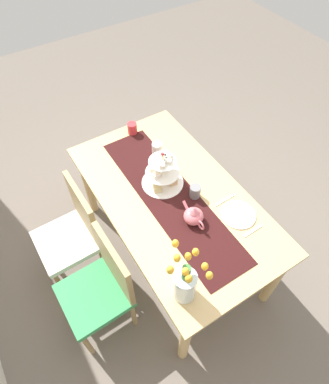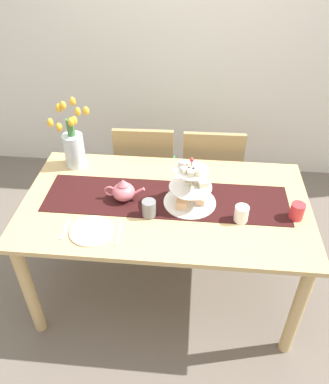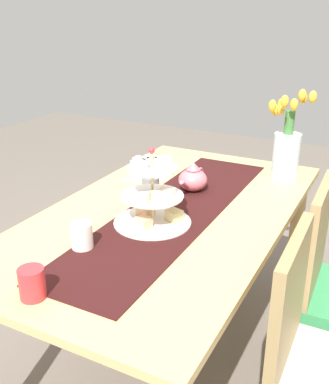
# 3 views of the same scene
# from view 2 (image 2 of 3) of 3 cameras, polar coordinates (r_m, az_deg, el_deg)

# --- Properties ---
(ground_plane) EXTENTS (8.00, 8.00, 0.00)m
(ground_plane) POSITION_cam_2_polar(r_m,az_deg,el_deg) (2.77, 0.15, -13.82)
(ground_plane) COLOR #6B6056
(room_wall_rear) EXTENTS (6.00, 0.08, 2.60)m
(room_wall_rear) POSITION_cam_2_polar(r_m,az_deg,el_deg) (3.38, 2.78, 22.96)
(room_wall_rear) COLOR silver
(room_wall_rear) RESTS_ON ground_plane
(dining_table) EXTENTS (1.65, 0.92, 0.77)m
(dining_table) POSITION_cam_2_polar(r_m,az_deg,el_deg) (2.29, 0.18, -3.52)
(dining_table) COLOR tan
(dining_table) RESTS_ON ground_plane
(chair_left) EXTENTS (0.43, 0.43, 0.91)m
(chair_left) POSITION_cam_2_polar(r_m,az_deg,el_deg) (2.94, -2.73, 3.28)
(chair_left) COLOR #9C8254
(chair_left) RESTS_ON ground_plane
(chair_right) EXTENTS (0.43, 0.43, 0.91)m
(chair_right) POSITION_cam_2_polar(r_m,az_deg,el_deg) (2.92, 6.82, 2.75)
(chair_right) COLOR #9C8254
(chair_right) RESTS_ON ground_plane
(table_runner) EXTENTS (1.41, 0.35, 0.00)m
(table_runner) POSITION_cam_2_polar(r_m,az_deg,el_deg) (2.23, 0.23, -1.02)
(table_runner) COLOR black
(table_runner) RESTS_ON dining_table
(tiered_cake_stand) EXTENTS (0.30, 0.30, 0.30)m
(tiered_cake_stand) POSITION_cam_2_polar(r_m,az_deg,el_deg) (2.15, 3.83, 0.48)
(tiered_cake_stand) COLOR beige
(tiered_cake_stand) RESTS_ON table_runner
(teapot) EXTENTS (0.24, 0.13, 0.14)m
(teapot) POSITION_cam_2_polar(r_m,az_deg,el_deg) (2.21, -6.12, 0.13)
(teapot) COLOR #D66B75
(teapot) RESTS_ON table_runner
(tulip_vase) EXTENTS (0.24, 0.21, 0.43)m
(tulip_vase) POSITION_cam_2_polar(r_m,az_deg,el_deg) (2.50, -13.37, 6.89)
(tulip_vase) COLOR silver
(tulip_vase) RESTS_ON dining_table
(dinner_plate_left) EXTENTS (0.23, 0.23, 0.01)m
(dinner_plate_left) POSITION_cam_2_polar(r_m,az_deg,el_deg) (2.06, -10.79, -5.68)
(dinner_plate_left) COLOR white
(dinner_plate_left) RESTS_ON dining_table
(fork_left) EXTENTS (0.02, 0.15, 0.01)m
(fork_left) POSITION_cam_2_polar(r_m,az_deg,el_deg) (2.11, -14.61, -5.38)
(fork_left) COLOR silver
(fork_left) RESTS_ON dining_table
(knife_left) EXTENTS (0.02, 0.17, 0.01)m
(knife_left) POSITION_cam_2_polar(r_m,az_deg,el_deg) (2.03, -6.81, -6.04)
(knife_left) COLOR silver
(knife_left) RESTS_ON dining_table
(mug_grey) EXTENTS (0.08, 0.08, 0.09)m
(mug_grey) POSITION_cam_2_polar(r_m,az_deg,el_deg) (2.09, -2.32, -2.43)
(mug_grey) COLOR slate
(mug_grey) RESTS_ON table_runner
(mug_white_text) EXTENTS (0.08, 0.08, 0.09)m
(mug_white_text) POSITION_cam_2_polar(r_m,az_deg,el_deg) (2.10, 11.33, -3.20)
(mug_white_text) COLOR white
(mug_white_text) RESTS_ON dining_table
(mug_orange) EXTENTS (0.08, 0.08, 0.09)m
(mug_orange) POSITION_cam_2_polar(r_m,az_deg,el_deg) (2.20, 19.07, -2.70)
(mug_orange) COLOR red
(mug_orange) RESTS_ON dining_table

